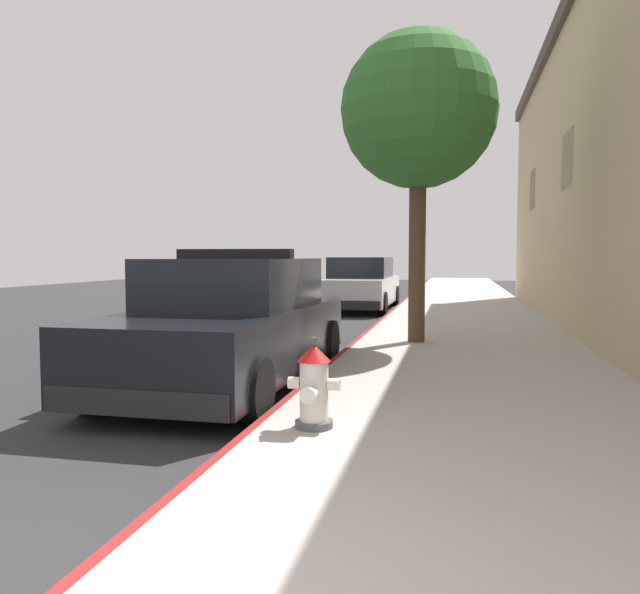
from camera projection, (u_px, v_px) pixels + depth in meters
ground_plane at (168, 338)px, 12.65m from camera, size 33.35×60.00×0.20m
sidewalk_pavement at (467, 338)px, 11.34m from camera, size 3.65×60.00×0.16m
curb_painted_edge at (367, 335)px, 11.75m from camera, size 0.08×60.00×0.16m
police_cruiser at (234, 324)px, 7.66m from camera, size 1.94×4.84×1.68m
parked_car_silver_ahead at (361, 285)px, 18.28m from camera, size 1.94×4.84×1.56m
fire_hydrant at (314, 386)px, 5.12m from camera, size 0.44×0.40×0.76m
street_tree at (419, 112)px, 10.07m from camera, size 2.57×2.57×5.11m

